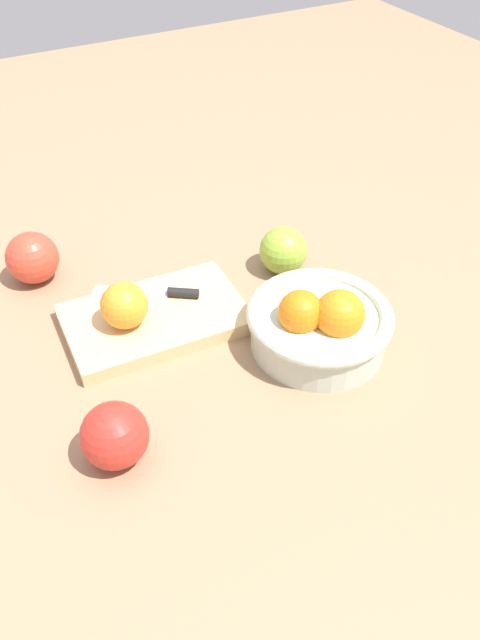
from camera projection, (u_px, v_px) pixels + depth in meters
ground_plane at (210, 313)px, 0.94m from camera, size 2.40×2.40×0.00m
bowl at (320, 323)px, 0.87m from camera, size 0.20×0.20×0.10m
cutting_board at (155, 318)px, 0.92m from camera, size 0.26×0.17×0.02m
orange_on_board at (124, 305)px, 0.87m from camera, size 0.06×0.06×0.06m
knife at (161, 293)px, 0.94m from camera, size 0.14×0.10×0.01m
apple_front_right at (32, 258)px, 0.98m from camera, size 0.08×0.08×0.08m
apple_back_right at (115, 435)px, 0.72m from camera, size 0.08×0.08×0.08m
apple_front_left at (283, 250)px, 1.00m from camera, size 0.07×0.07×0.07m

